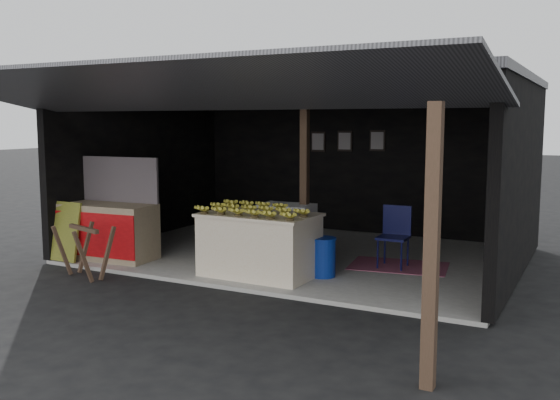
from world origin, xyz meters
The scene contains 13 objects.
ground centered at (0.00, 0.00, 0.00)m, with size 80.00×80.00×0.00m, color black.
concrete_slab centered at (0.00, 2.50, 0.03)m, with size 7.00×5.00×0.06m, color gray.
shophouse centered at (0.00, 2.82, 2.10)m, with size 7.40×7.29×3.02m.
banana_table centered at (0.11, 0.74, 0.53)m, with size 1.70×1.06×0.93m.
banana_pile centered at (0.11, 0.74, 1.08)m, with size 1.56×0.93×0.18m, color gold, non-canonical shape.
white_crate centered at (0.05, 1.77, 0.53)m, with size 0.88×0.63×0.94m.
neighbor_stall centered at (-2.71, 0.60, 0.56)m, with size 1.68×0.85×1.68m.
green_signboard centered at (-3.22, 0.13, 0.55)m, with size 0.65×0.04×0.97m, color black.
sawhorse centered at (-2.23, -0.42, 0.50)m, with size 0.87×0.86×0.78m.
water_barrel centered at (0.97, 1.12, 0.34)m, with size 0.37×0.37×0.55m, color navy.
plastic_chair centered at (1.72, 2.23, 0.63)m, with size 0.46×0.46×0.96m.
magenta_rug centered at (1.78, 2.27, 0.07)m, with size 1.50×1.00×0.01m, color maroon.
picture_frames centered at (-0.17, 4.89, 1.93)m, with size 1.62×0.04×0.46m.
Camera 1 is at (4.57, -7.14, 2.33)m, focal length 40.00 mm.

